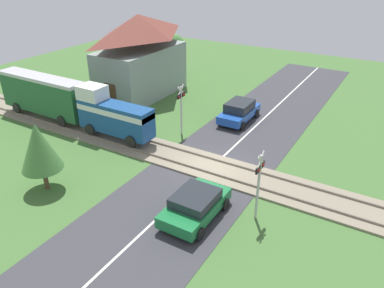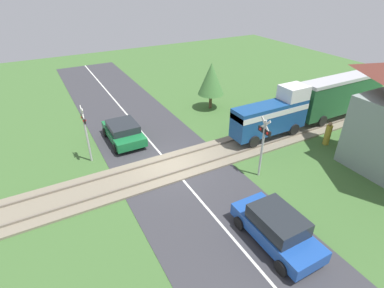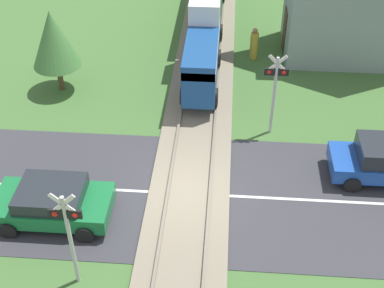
# 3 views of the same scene
# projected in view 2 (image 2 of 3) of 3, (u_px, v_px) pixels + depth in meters

# --- Properties ---
(ground_plane) EXTENTS (60.00, 60.00, 0.00)m
(ground_plane) POSITION_uv_depth(u_px,v_px,m) (172.00, 168.00, 17.16)
(ground_plane) COLOR #426B33
(road_surface) EXTENTS (48.00, 6.40, 0.02)m
(road_surface) POSITION_uv_depth(u_px,v_px,m) (172.00, 167.00, 17.16)
(road_surface) COLOR #38383D
(road_surface) RESTS_ON ground_plane
(track_bed) EXTENTS (2.80, 48.00, 0.24)m
(track_bed) POSITION_uv_depth(u_px,v_px,m) (172.00, 167.00, 17.13)
(track_bed) COLOR gray
(track_bed) RESTS_ON ground_plane
(train) EXTENTS (1.58, 13.18, 3.18)m
(train) POSITION_uv_depth(u_px,v_px,m) (315.00, 102.00, 20.82)
(train) COLOR navy
(train) RESTS_ON track_bed
(car_near_crossing) EXTENTS (3.78, 2.08, 1.30)m
(car_near_crossing) POSITION_uv_depth(u_px,v_px,m) (123.00, 131.00, 19.48)
(car_near_crossing) COLOR #197038
(car_near_crossing) RESTS_ON ground_plane
(car_far_side) EXTENTS (3.98, 1.90, 1.49)m
(car_far_side) POSITION_uv_depth(u_px,v_px,m) (277.00, 227.00, 12.13)
(car_far_side) COLOR #1E4CA8
(car_far_side) RESTS_ON ground_plane
(crossing_signal_west_approach) EXTENTS (0.90, 0.18, 3.46)m
(crossing_signal_west_approach) POSITION_uv_depth(u_px,v_px,m) (85.00, 128.00, 16.67)
(crossing_signal_west_approach) COLOR #B7B7B7
(crossing_signal_west_approach) RESTS_ON ground_plane
(crossing_signal_east_approach) EXTENTS (0.90, 0.18, 3.46)m
(crossing_signal_east_approach) POSITION_uv_depth(u_px,v_px,m) (263.00, 140.00, 15.43)
(crossing_signal_east_approach) COLOR #B7B7B7
(crossing_signal_east_approach) RESTS_ON ground_plane
(pedestrian_by_station) EXTENTS (0.39, 0.39, 1.57)m
(pedestrian_by_station) POSITION_uv_depth(u_px,v_px,m) (328.00, 134.00, 19.12)
(pedestrian_by_station) COLOR gold
(pedestrian_by_station) RESTS_ON ground_plane
(tree_roadside_hedge) EXTENTS (2.07, 2.07, 3.72)m
(tree_roadside_hedge) POSITION_uv_depth(u_px,v_px,m) (211.00, 79.00, 23.30)
(tree_roadside_hedge) COLOR brown
(tree_roadside_hedge) RESTS_ON ground_plane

